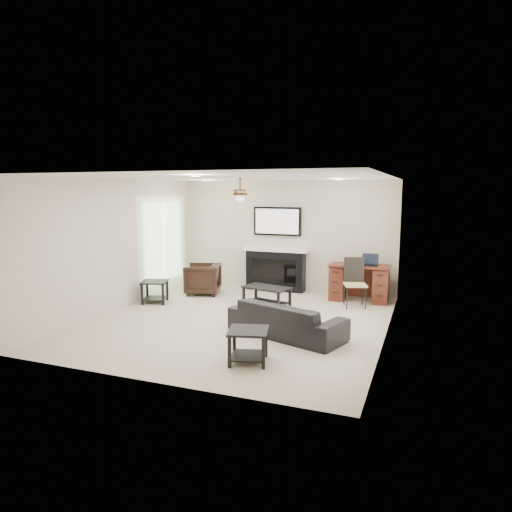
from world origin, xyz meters
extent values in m
plane|color=#B8A594|center=(0.00, 0.00, 0.00)|extent=(5.50, 5.50, 0.00)
cube|color=white|center=(0.00, 0.00, 2.50)|extent=(5.00, 5.50, 0.04)
cube|color=beige|center=(0.00, 2.75, 1.25)|extent=(5.00, 0.04, 2.50)
cube|color=beige|center=(0.00, -2.75, 1.25)|extent=(5.00, 0.04, 2.50)
cube|color=beige|center=(-2.50, 0.00, 1.25)|extent=(0.04, 5.50, 2.50)
cube|color=beige|center=(2.50, 0.00, 1.25)|extent=(0.04, 5.50, 2.50)
cube|color=white|center=(2.45, 0.10, 1.23)|extent=(0.04, 5.10, 2.40)
cube|color=#93BC89|center=(-2.46, 1.55, 1.05)|extent=(0.04, 1.80, 2.10)
cylinder|color=#382619|center=(0.00, 0.10, 2.25)|extent=(1.40, 1.40, 0.30)
imported|color=black|center=(1.03, -0.49, 0.27)|extent=(2.01, 1.28, 0.55)
imported|color=black|center=(-1.57, 1.66, 0.34)|extent=(0.92, 0.90, 0.67)
cube|color=black|center=(0.13, 1.11, 0.20)|extent=(1.00, 0.71, 0.40)
cube|color=black|center=(0.88, -1.74, 0.23)|extent=(0.64, 0.64, 0.45)
cube|color=black|center=(-2.12, 0.61, 0.23)|extent=(0.64, 0.64, 0.45)
cube|color=black|center=(-0.18, 2.58, 0.95)|extent=(1.52, 0.34, 1.91)
cube|color=#3F190F|center=(1.76, 2.24, 0.38)|extent=(1.22, 0.56, 0.76)
cube|color=black|center=(1.76, 1.69, 0.48)|extent=(0.54, 0.55, 0.97)
cube|color=black|center=(1.96, 2.22, 0.88)|extent=(0.33, 0.24, 0.23)
camera|label=1|loc=(3.06, -7.17, 2.29)|focal=32.00mm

